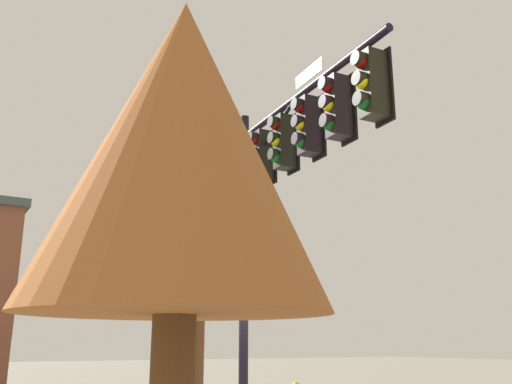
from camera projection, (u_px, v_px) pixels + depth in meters
signal_pole_assembly at (291, 161)px, 10.86m from camera, size 5.42×1.16×7.03m
utility_pole at (201, 249)px, 16.26m from camera, size 0.38×1.80×8.87m
tree_near at (181, 150)px, 5.98m from camera, size 3.13×3.13×5.64m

